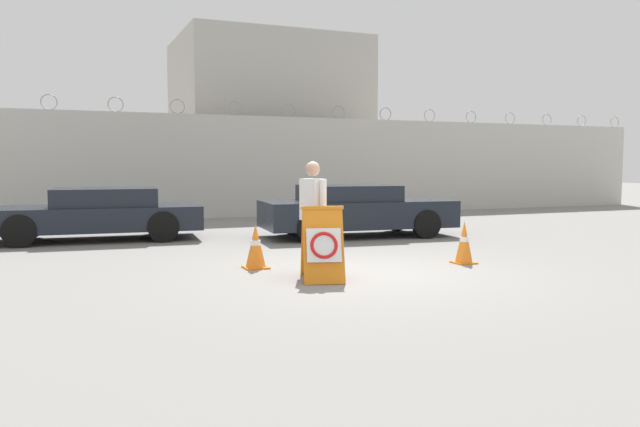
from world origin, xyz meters
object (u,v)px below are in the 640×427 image
Objects in this scene: barricade_sign at (323,244)px; parked_car_front_coupe at (97,213)px; traffic_cone_mid at (464,243)px; parked_car_rear_sedan at (355,210)px; security_guard at (313,211)px; traffic_cone_near at (256,246)px.

barricade_sign is 0.23× the size of parked_car_front_coupe.
parked_car_rear_sedan is (0.04, 4.44, 0.27)m from traffic_cone_mid.
traffic_cone_mid is 0.16× the size of parked_car_rear_sedan.
parked_car_front_coupe is at bearing 130.04° from barricade_sign.
barricade_sign is 2.97m from traffic_cone_mid.
parked_car_rear_sedan is at bearing 89.54° from traffic_cone_mid.
parked_car_front_coupe is (-5.75, 6.05, 0.25)m from traffic_cone_mid.
barricade_sign reaches higher than traffic_cone_mid.
parked_car_front_coupe is at bearing 133.52° from traffic_cone_mid.
parked_car_rear_sedan is at bearing -45.04° from security_guard.
barricade_sign is 0.24× the size of parked_car_rear_sedan.
security_guard is at bearing 120.35° from parked_car_front_coupe.
security_guard is 2.38× the size of traffic_cone_near.
parked_car_rear_sedan is at bearing 169.02° from parked_car_front_coupe.
security_guard reaches higher than traffic_cone_mid.
security_guard is 1.28m from traffic_cone_near.
barricade_sign is at bearing -67.08° from traffic_cone_near.
parked_car_front_coupe is 1.03× the size of parked_car_rear_sedan.
traffic_cone_mid is 0.15× the size of parked_car_front_coupe.
traffic_cone_mid is 4.45m from parked_car_rear_sedan.
security_guard is at bearing 179.35° from traffic_cone_mid.
traffic_cone_near is at bearing 165.49° from traffic_cone_mid.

